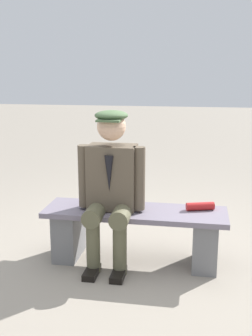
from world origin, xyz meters
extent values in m
plane|color=gray|center=(0.00, 0.00, 0.00)|extent=(30.00, 30.00, 0.00)
cube|color=slate|center=(0.00, 0.00, 0.43)|extent=(1.50, 0.44, 0.04)
cube|color=slate|center=(-0.57, 0.00, 0.21)|extent=(0.19, 0.38, 0.41)
cube|color=slate|center=(0.57, 0.00, 0.21)|extent=(0.19, 0.38, 0.41)
cube|color=brown|center=(0.19, 0.00, 0.72)|extent=(0.39, 0.24, 0.53)
cylinder|color=#1E2338|center=(0.19, 0.00, 0.96)|extent=(0.21, 0.21, 0.06)
cone|color=black|center=(0.19, 0.12, 0.78)|extent=(0.07, 0.07, 0.29)
sphere|color=#DBAD8C|center=(0.19, 0.02, 1.14)|extent=(0.23, 0.23, 0.23)
ellipsoid|color=#435B3A|center=(0.19, 0.02, 1.23)|extent=(0.26, 0.26, 0.08)
cube|color=#435B3A|center=(0.19, 0.12, 1.20)|extent=(0.18, 0.10, 0.02)
cylinder|color=brown|center=(0.08, 0.12, 0.46)|extent=(0.15, 0.39, 0.15)
cylinder|color=brown|center=(0.08, 0.25, 0.23)|extent=(0.11, 0.11, 0.46)
cube|color=black|center=(0.08, 0.31, 0.03)|extent=(0.10, 0.24, 0.05)
cylinder|color=brown|center=(-0.04, 0.04, 0.73)|extent=(0.11, 0.11, 0.51)
cylinder|color=brown|center=(0.29, 0.12, 0.46)|extent=(0.15, 0.39, 0.15)
cylinder|color=brown|center=(0.29, 0.25, 0.23)|extent=(0.11, 0.11, 0.46)
cube|color=black|center=(0.29, 0.31, 0.03)|extent=(0.10, 0.24, 0.05)
cylinder|color=brown|center=(0.41, 0.04, 0.73)|extent=(0.10, 0.11, 0.51)
cylinder|color=#B21E1E|center=(-0.53, -0.08, 0.49)|extent=(0.24, 0.13, 0.07)
camera|label=1|loc=(-0.49, 3.22, 1.58)|focal=44.67mm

